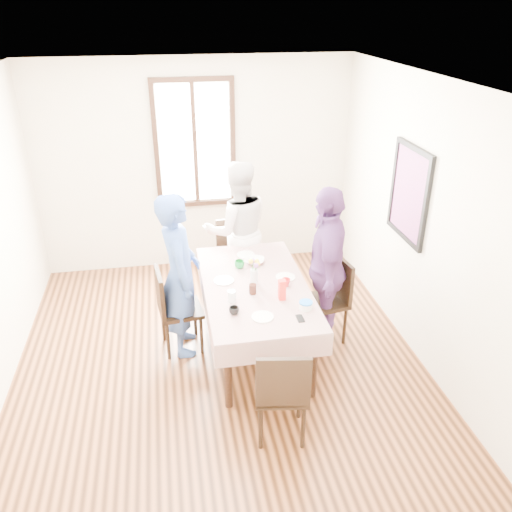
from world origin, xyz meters
name	(u,v)px	position (x,y,z in m)	size (l,w,h in m)	color
ground	(220,360)	(0.00, 0.00, 0.00)	(4.50, 4.50, 0.00)	black
back_wall	(196,167)	(0.00, 2.25, 1.35)	(4.00, 4.00, 0.00)	beige
right_wall	(422,223)	(2.00, 0.00, 1.35)	(4.50, 4.50, 0.00)	beige
window_frame	(195,144)	(0.00, 2.23, 1.65)	(1.02, 0.06, 1.62)	black
window_pane	(195,144)	(0.00, 2.24, 1.65)	(0.90, 0.02, 1.50)	white
art_poster	(409,193)	(1.98, 0.30, 1.55)	(0.04, 0.76, 0.96)	red
dining_table	(255,318)	(0.39, 0.14, 0.38)	(0.89, 1.74, 0.75)	black
tablecloth	(255,285)	(0.39, 0.14, 0.76)	(1.01, 1.86, 0.01)	#4E0B0C
chair_left	(181,309)	(-0.35, 0.30, 0.46)	(0.42, 0.42, 0.91)	black
chair_right	(324,301)	(1.13, 0.19, 0.46)	(0.42, 0.42, 0.91)	black
chair_far	(238,259)	(0.39, 1.34, 0.46)	(0.42, 0.42, 0.91)	black
chair_near	(281,390)	(0.39, -1.06, 0.46)	(0.42, 0.42, 0.91)	black
person_left	(180,275)	(-0.33, 0.30, 0.85)	(0.62, 0.41, 1.70)	#33529C
person_far	(237,230)	(0.39, 1.31, 0.84)	(0.81, 0.63, 1.67)	silver
person_right	(324,267)	(1.11, 0.19, 0.86)	(1.00, 0.42, 1.71)	#583069
mug_black	(234,311)	(0.11, -0.35, 0.80)	(0.09, 0.09, 0.07)	black
mug_flag	(286,282)	(0.68, 0.06, 0.80)	(0.08, 0.08, 0.08)	red
mug_green	(239,264)	(0.29, 0.51, 0.80)	(0.10, 0.10, 0.08)	#0C7226
serving_bowl	(254,261)	(0.47, 0.59, 0.79)	(0.21, 0.21, 0.05)	white
juice_carton	(282,290)	(0.59, -0.18, 0.86)	(0.06, 0.06, 0.20)	red
butter_tub	(306,306)	(0.76, -0.38, 0.79)	(0.12, 0.12, 0.06)	white
jam_jar	(253,289)	(0.34, -0.03, 0.81)	(0.07, 0.07, 0.10)	black
drinking_glass	(232,296)	(0.12, -0.14, 0.82)	(0.08, 0.08, 0.11)	silver
smartphone	(300,318)	(0.67, -0.53, 0.77)	(0.06, 0.12, 0.01)	black
flower_vase	(254,276)	(0.39, 0.17, 0.84)	(0.07, 0.07, 0.15)	silver
plate_left	(224,281)	(0.10, 0.26, 0.77)	(0.20, 0.20, 0.01)	white
plate_right	(285,277)	(0.72, 0.22, 0.77)	(0.20, 0.20, 0.01)	white
plate_far	(246,255)	(0.40, 0.79, 0.77)	(0.20, 0.20, 0.01)	white
plate_near	(263,317)	(0.35, -0.45, 0.77)	(0.20, 0.20, 0.01)	white
butter_lid	(306,302)	(0.76, -0.38, 0.83)	(0.12, 0.12, 0.01)	blue
flower_bunch	(254,265)	(0.39, 0.17, 0.96)	(0.09, 0.09, 0.10)	yellow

